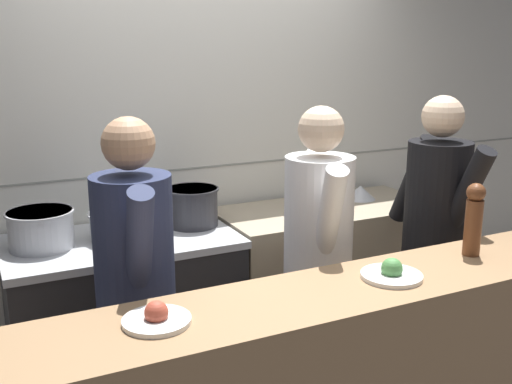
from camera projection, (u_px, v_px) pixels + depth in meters
wall_back_tiled at (198, 143)px, 3.71m from camera, size 8.00×0.06×2.60m
oven_range at (125, 315)px, 3.30m from camera, size 1.22×0.71×0.89m
prep_counter at (326, 275)px, 3.86m from camera, size 1.38×0.65×0.90m
stock_pot at (41, 228)px, 3.03m from camera, size 0.34×0.34×0.19m
sauce_pot at (121, 224)px, 3.17m from camera, size 0.34×0.34×0.15m
braising_pot at (192, 206)px, 3.40m from camera, size 0.30×0.30×0.22m
mixing_bowl_steel at (360, 192)px, 3.94m from camera, size 0.20×0.20×0.09m
plated_dish_main at (157, 318)px, 1.99m from camera, size 0.23×0.23×0.08m
plated_dish_appetiser at (392, 273)px, 2.37m from camera, size 0.24×0.24×0.09m
pepper_mill at (474, 218)px, 2.60m from camera, size 0.08×0.08×0.32m
chef_head_cook at (136, 288)px, 2.50m from camera, size 0.37×0.71×1.62m
chef_sous at (318, 255)px, 2.89m from camera, size 0.42×0.70×1.62m
chef_line at (434, 231)px, 3.23m from camera, size 0.33×0.71×1.64m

